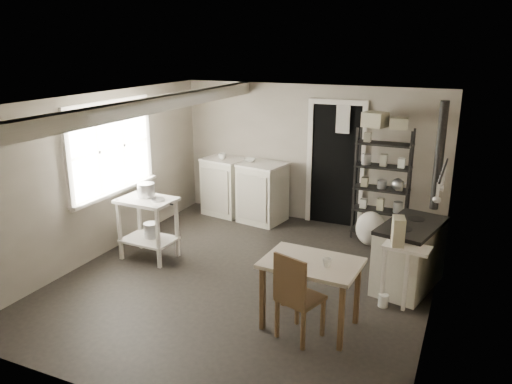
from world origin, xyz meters
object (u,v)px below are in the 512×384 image
at_px(prep_table, 149,231).
at_px(chair, 301,294).
at_px(shelf_rack, 382,180).
at_px(flour_sack, 370,230).
at_px(base_cabinets, 244,191).
at_px(stockpot, 146,192).
at_px(stove, 409,254).
at_px(work_table, 310,294).

height_order(prep_table, chair, chair).
bearing_deg(prep_table, shelf_rack, 35.95).
relative_size(prep_table, flour_sack, 1.65).
distance_m(base_cabinets, shelf_rack, 2.40).
relative_size(stockpot, chair, 0.27).
relative_size(prep_table, stove, 0.83).
bearing_deg(stockpot, base_cabinets, 75.01).
distance_m(work_table, chair, 0.26).
height_order(stockpot, base_cabinets, stockpot).
height_order(prep_table, flour_sack, prep_table).
height_order(stove, chair, chair).
relative_size(prep_table, work_table, 0.88).
distance_m(base_cabinets, work_table, 3.61).
height_order(base_cabinets, shelf_rack, shelf_rack).
height_order(base_cabinets, flour_sack, base_cabinets).
bearing_deg(stockpot, chair, -22.48).
height_order(stockpot, chair, stockpot).
height_order(stockpot, flour_sack, stockpot).
xyz_separation_m(base_cabinets, stove, (2.99, -1.53, -0.02)).
xyz_separation_m(stockpot, base_cabinets, (0.54, 2.03, -0.48)).
bearing_deg(work_table, base_cabinets, 126.62).
relative_size(chair, flour_sack, 1.81).
xyz_separation_m(work_table, flour_sack, (0.13, 2.51, -0.14)).
xyz_separation_m(shelf_rack, work_table, (-0.19, -2.84, -0.57)).
height_order(base_cabinets, chair, same).
height_order(work_table, chair, chair).
xyz_separation_m(prep_table, shelf_rack, (2.83, 2.05, 0.55)).
bearing_deg(prep_table, chair, -21.33).
relative_size(stockpot, work_table, 0.26).
distance_m(work_table, flour_sack, 2.52).
distance_m(stove, work_table, 1.61).
height_order(stove, work_table, stove).
bearing_deg(chair, flour_sack, 105.11).
xyz_separation_m(prep_table, flour_sack, (2.77, 1.73, -0.16)).
xyz_separation_m(prep_table, base_cabinets, (0.48, 2.12, 0.06)).
height_order(prep_table, stove, stove).
bearing_deg(base_cabinets, chair, -46.31).
bearing_deg(flour_sack, base_cabinets, 170.32).
relative_size(prep_table, chair, 0.91).
height_order(stockpot, work_table, stockpot).
distance_m(prep_table, flour_sack, 3.26).
relative_size(shelf_rack, work_table, 1.74).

